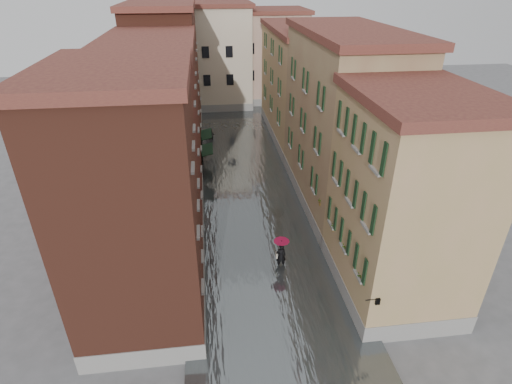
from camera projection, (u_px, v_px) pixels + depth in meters
ground at (268, 274)px, 25.31m from camera, size 120.00×120.00×0.00m
floodwater at (247, 180)px, 36.56m from camera, size 10.00×60.00×0.20m
building_left_near at (136, 211)px, 19.67m from camera, size 6.00×8.00×13.00m
building_left_mid at (157, 136)px, 29.35m from camera, size 6.00×14.00×12.50m
building_left_far at (169, 79)px, 42.02m from camera, size 6.00×16.00×14.00m
building_right_near at (403, 206)px, 21.56m from camera, size 6.00×8.00×11.50m
building_right_mid at (341, 125)px, 30.76m from camera, size 6.00×14.00×13.00m
building_right_far at (299, 86)px, 44.15m from camera, size 6.00×16.00×11.50m
building_end_cream at (206, 58)px, 54.87m from camera, size 12.00×9.00×13.00m
building_end_pink at (268, 57)px, 57.83m from camera, size 10.00×9.00×12.00m
awning_near at (207, 150)px, 36.67m from camera, size 1.09×2.74×2.80m
awning_far at (206, 135)px, 40.12m from camera, size 1.09×2.87×2.80m
wall_lantern at (377, 301)px, 19.11m from camera, size 0.71×0.22×0.35m
window_planters at (340, 231)px, 23.35m from camera, size 0.59×8.51×0.84m
pedestrian_main at (281, 251)px, 25.33m from camera, size 1.02×1.02×2.06m
pedestrian_far at (211, 135)px, 44.86m from camera, size 0.74×0.58×1.52m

